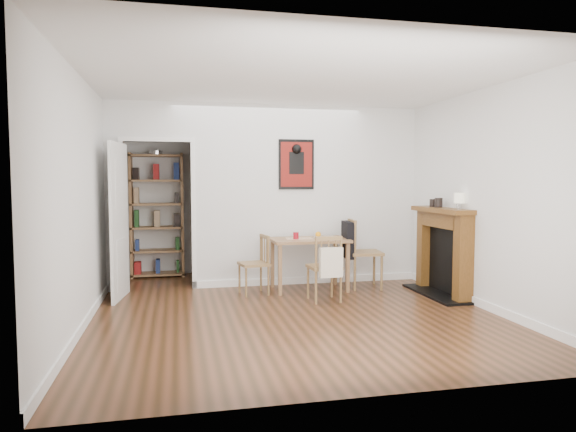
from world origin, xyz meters
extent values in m
plane|color=brown|center=(0.00, 0.00, 0.00)|extent=(5.20, 5.20, 0.00)
plane|color=silver|center=(0.00, 2.60, 1.30)|extent=(4.50, 0.00, 4.50)
plane|color=silver|center=(0.00, -2.60, 1.30)|extent=(4.50, 0.00, 4.50)
plane|color=silver|center=(-2.25, 0.00, 1.30)|extent=(0.00, 5.20, 5.20)
plane|color=silver|center=(2.25, 0.00, 1.30)|extent=(0.00, 5.20, 5.20)
plane|color=white|center=(0.00, 0.00, 2.60)|extent=(5.20, 5.20, 0.00)
cube|color=silver|center=(0.57, 1.40, 1.30)|extent=(3.35, 0.10, 2.60)
cube|color=silver|center=(-2.12, 1.40, 1.30)|extent=(0.25, 0.10, 2.60)
cube|color=silver|center=(-1.55, 1.40, 2.33)|extent=(0.90, 0.10, 0.55)
cube|color=white|center=(-2.03, 1.40, 1.02)|extent=(0.06, 0.14, 2.05)
cube|color=white|center=(-1.07, 1.40, 1.02)|extent=(0.06, 0.14, 2.05)
cube|color=white|center=(0.57, 1.34, 0.05)|extent=(3.35, 0.02, 0.10)
cube|color=white|center=(-2.24, -0.60, 0.05)|extent=(0.02, 4.00, 0.10)
cube|color=white|center=(2.24, -0.60, 0.05)|extent=(0.02, 4.00, 0.10)
cube|color=white|center=(-2.02, 0.93, 1.00)|extent=(0.15, 0.80, 2.00)
cube|color=black|center=(0.40, 1.33, 1.75)|extent=(0.52, 0.02, 0.72)
cube|color=maroon|center=(0.40, 1.32, 1.75)|extent=(0.46, 0.00, 0.64)
cube|color=#87603F|center=(0.49, 0.92, 0.70)|extent=(1.05, 0.67, 0.04)
cube|color=#87603F|center=(0.02, 0.65, 0.34)|extent=(0.05, 0.05, 0.68)
cube|color=#87603F|center=(0.96, 0.65, 0.34)|extent=(0.05, 0.05, 0.68)
cube|color=#87603F|center=(0.02, 1.20, 0.34)|extent=(0.05, 0.05, 0.68)
cube|color=#87603F|center=(0.96, 1.20, 0.34)|extent=(0.05, 0.05, 0.68)
cube|color=black|center=(1.03, 0.90, 0.69)|extent=(0.15, 0.41, 0.51)
cube|color=beige|center=(0.52, 0.04, 0.53)|extent=(0.29, 0.11, 0.36)
cube|color=#87603F|center=(-2.00, 2.40, 0.97)|extent=(0.04, 0.33, 1.95)
cube|color=#87603F|center=(-1.22, 2.40, 0.97)|extent=(0.04, 0.33, 1.95)
cube|color=#87603F|center=(-1.61, 2.40, 0.04)|extent=(0.82, 0.33, 0.03)
cube|color=#87603F|center=(-1.61, 2.40, 0.78)|extent=(0.82, 0.33, 0.03)
cube|color=#87603F|center=(-1.61, 2.40, 1.91)|extent=(0.82, 0.33, 0.03)
cube|color=maroon|center=(-1.61, 2.40, 0.97)|extent=(0.72, 0.27, 0.27)
cube|color=brown|center=(2.15, -0.24, 0.55)|extent=(0.20, 0.16, 1.10)
cube|color=brown|center=(2.15, 0.74, 0.55)|extent=(0.20, 0.16, 1.10)
cube|color=brown|center=(2.12, 0.25, 1.13)|extent=(0.30, 1.21, 0.06)
cube|color=brown|center=(2.15, 0.25, 1.00)|extent=(0.20, 0.85, 0.20)
cube|color=black|center=(2.21, 0.25, 0.45)|extent=(0.08, 0.81, 0.88)
cube|color=black|center=(2.09, 0.25, 0.01)|extent=(0.45, 1.25, 0.03)
cylinder|color=maroon|center=(0.29, 0.88, 0.76)|extent=(0.08, 0.08, 0.10)
sphere|color=#FF9A0D|center=(0.65, 1.06, 0.76)|extent=(0.08, 0.08, 0.08)
cube|color=beige|center=(0.35, 0.96, 0.72)|extent=(0.39, 0.31, 0.00)
cube|color=silver|center=(0.75, 0.95, 0.72)|extent=(0.32, 0.26, 0.01)
cylinder|color=silver|center=(2.18, -0.07, 1.20)|extent=(0.07, 0.07, 0.07)
cylinder|color=beige|center=(2.18, -0.07, 1.30)|extent=(0.13, 0.13, 0.13)
cylinder|color=black|center=(2.12, 0.35, 1.22)|extent=(0.11, 0.11, 0.13)
cylinder|color=black|center=(2.12, 0.51, 1.21)|extent=(0.08, 0.08, 0.11)
camera|label=1|loc=(-1.29, -5.91, 1.52)|focal=32.00mm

